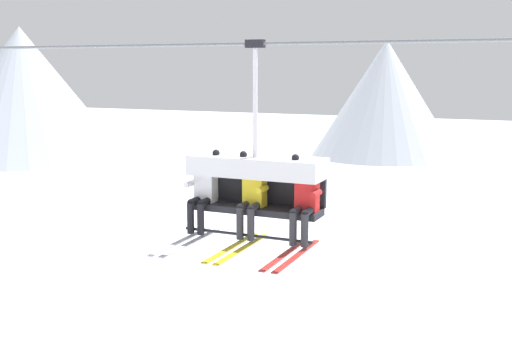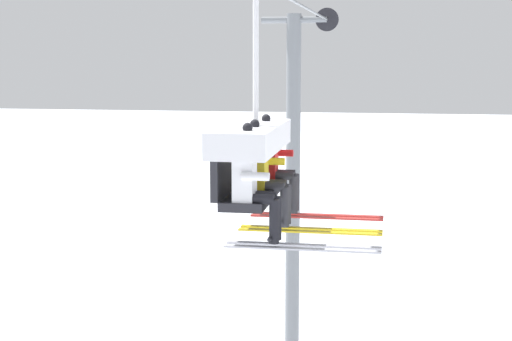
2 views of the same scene
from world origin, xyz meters
TOP-DOWN VIEW (x-y plane):
  - lift_tower_far at (9.43, -0.02)m, footprint 0.36×1.88m
  - chairlift_chair at (-0.69, -0.73)m, footprint 2.10×0.74m
  - skier_white at (-1.53, -0.94)m, footprint 0.48×1.70m
  - skier_yellow at (-0.70, -0.94)m, footprint 0.48×1.70m
  - skier_red at (0.14, -0.94)m, footprint 0.48×1.70m

SIDE VIEW (x-z plane):
  - lift_tower_far at x=9.43m, z-range 0.17..9.22m
  - skier_white at x=-1.53m, z-range 5.86..7.20m
  - skier_yellow at x=-0.70m, z-range 5.86..7.20m
  - skier_red at x=0.14m, z-range 5.86..7.20m
  - chairlift_chair at x=-0.69m, z-range 5.37..8.26m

